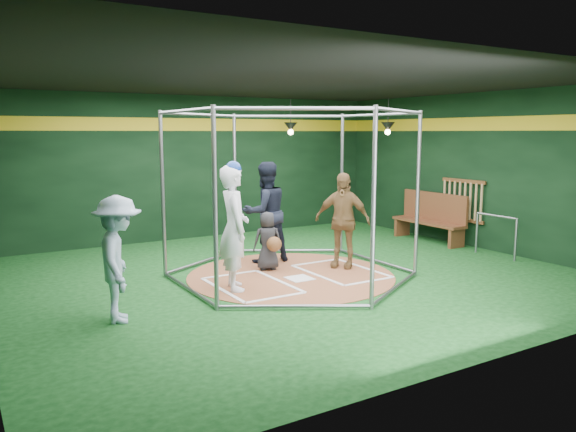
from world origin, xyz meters
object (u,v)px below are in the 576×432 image
umpire (265,212)px  batter_figure (234,227)px  visitor_leopard (342,220)px  dugout_bench (431,216)px

umpire → batter_figure: bearing=45.6°
batter_figure → umpire: size_ratio=1.06×
batter_figure → visitor_leopard: batter_figure is taller
umpire → dugout_bench: bearing=177.5°
umpire → dugout_bench: (4.51, -0.12, -0.42)m
visitor_leopard → umpire: 1.57m
visitor_leopard → umpire: size_ratio=0.91×
umpire → visitor_leopard: bearing=131.4°
dugout_bench → batter_figure: bearing=-166.9°
visitor_leopard → dugout_bench: 3.62m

